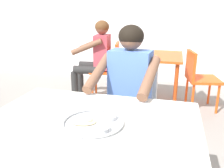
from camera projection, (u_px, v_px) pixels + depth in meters
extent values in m
cube|color=silver|center=(89.00, 124.00, 1.33)|extent=(1.23, 0.89, 0.03)
cylinder|color=#B2B2B7|center=(44.00, 135.00, 1.93)|extent=(0.04, 0.04, 0.70)
cylinder|color=#B2B2B7|center=(184.00, 155.00, 1.66)|extent=(0.04, 0.04, 0.70)
cylinder|color=#B7BABF|center=(93.00, 124.00, 1.29)|extent=(0.34, 0.34, 0.01)
torus|color=#B7BABF|center=(93.00, 122.00, 1.28)|extent=(0.34, 0.34, 0.01)
cylinder|color=#B2B5BA|center=(103.00, 129.00, 1.20)|extent=(0.07, 0.07, 0.02)
cylinder|color=#9E4714|center=(103.00, 128.00, 1.20)|extent=(0.06, 0.06, 0.01)
cylinder|color=#B2B5BA|center=(110.00, 118.00, 1.33)|extent=(0.07, 0.07, 0.02)
cylinder|color=#C65119|center=(110.00, 117.00, 1.32)|extent=(0.06, 0.06, 0.01)
ellipsoid|color=#E5C689|center=(83.00, 121.00, 1.30)|extent=(0.16, 0.12, 0.01)
ellipsoid|color=#D8B887|center=(84.00, 119.00, 1.31)|extent=(0.12, 0.09, 0.01)
cube|color=silver|center=(130.00, 113.00, 2.12)|extent=(0.46, 0.43, 0.04)
cube|color=silver|center=(136.00, 83.00, 2.21)|extent=(0.40, 0.08, 0.43)
cylinder|color=silver|center=(143.00, 147.00, 2.00)|extent=(0.03, 0.03, 0.42)
cylinder|color=silver|center=(107.00, 140.00, 2.12)|extent=(0.03, 0.03, 0.42)
cylinder|color=silver|center=(151.00, 131.00, 2.27)|extent=(0.03, 0.03, 0.42)
cylinder|color=silver|center=(118.00, 125.00, 2.39)|extent=(0.03, 0.03, 0.42)
cylinder|color=#252525|center=(132.00, 166.00, 1.74)|extent=(0.10, 0.10, 0.46)
cylinder|color=#252525|center=(140.00, 121.00, 1.83)|extent=(0.16, 0.41, 0.12)
cylinder|color=#252525|center=(95.00, 157.00, 1.84)|extent=(0.10, 0.10, 0.46)
cylinder|color=#252525|center=(104.00, 115.00, 1.94)|extent=(0.16, 0.41, 0.12)
cube|color=#4C72C6|center=(130.00, 81.00, 1.98)|extent=(0.36, 0.24, 0.52)
cylinder|color=brown|center=(150.00, 77.00, 1.72)|extent=(0.13, 0.46, 0.25)
cylinder|color=brown|center=(99.00, 72.00, 1.86)|extent=(0.13, 0.46, 0.25)
sphere|color=brown|center=(131.00, 38.00, 1.87)|extent=(0.19, 0.19, 0.19)
ellipsoid|color=black|center=(131.00, 36.00, 1.87)|extent=(0.21, 0.20, 0.18)
cube|color=#E04C19|center=(150.00, 56.00, 3.30)|extent=(0.88, 0.83, 0.03)
cylinder|color=#B33D14|center=(117.00, 86.00, 3.17)|extent=(0.04, 0.04, 0.70)
cylinder|color=#B33D14|center=(176.00, 90.00, 2.99)|extent=(0.04, 0.04, 0.70)
cylinder|color=#B33D14|center=(128.00, 73.00, 3.83)|extent=(0.04, 0.04, 0.70)
cylinder|color=#B33D14|center=(176.00, 76.00, 3.64)|extent=(0.04, 0.04, 0.70)
cube|color=#D04B18|center=(105.00, 70.00, 3.56)|extent=(0.47, 0.47, 0.04)
cube|color=#D04B18|center=(117.00, 56.00, 3.48)|extent=(0.10, 0.39, 0.40)
cylinder|color=#D04B18|center=(92.00, 88.00, 3.49)|extent=(0.03, 0.03, 0.43)
cylinder|color=#D04B18|center=(96.00, 82.00, 3.80)|extent=(0.03, 0.03, 0.43)
cylinder|color=#D04B18|center=(114.00, 89.00, 3.46)|extent=(0.03, 0.03, 0.43)
cylinder|color=#D04B18|center=(116.00, 82.00, 3.77)|extent=(0.03, 0.03, 0.43)
cube|color=#F04E17|center=(203.00, 79.00, 3.21)|extent=(0.48, 0.49, 0.04)
cube|color=#F04E17|center=(191.00, 65.00, 3.16)|extent=(0.11, 0.40, 0.37)
cylinder|color=#F04E17|center=(209.00, 91.00, 3.43)|extent=(0.03, 0.03, 0.40)
cylinder|color=#F04E17|center=(218.00, 99.00, 3.10)|extent=(0.03, 0.03, 0.40)
cylinder|color=#F04E17|center=(187.00, 90.00, 3.45)|extent=(0.03, 0.03, 0.40)
cylinder|color=#F04E17|center=(193.00, 99.00, 3.12)|extent=(0.03, 0.03, 0.40)
cylinder|color=#292929|center=(75.00, 87.00, 3.54)|extent=(0.10, 0.10, 0.45)
cylinder|color=#292929|center=(87.00, 70.00, 3.43)|extent=(0.41, 0.16, 0.12)
cylinder|color=#292929|center=(80.00, 81.00, 3.82)|extent=(0.10, 0.10, 0.45)
cylinder|color=#292929|center=(92.00, 65.00, 3.71)|extent=(0.41, 0.16, 0.12)
cube|color=#B23F4C|center=(102.00, 52.00, 3.46)|extent=(0.23, 0.36, 0.49)
cylinder|color=brown|center=(87.00, 47.00, 3.27)|extent=(0.46, 0.12, 0.25)
cylinder|color=brown|center=(94.00, 43.00, 3.65)|extent=(0.46, 0.12, 0.25)
sphere|color=brown|center=(102.00, 28.00, 3.36)|extent=(0.19, 0.19, 0.19)
ellipsoid|color=brown|center=(102.00, 27.00, 3.35)|extent=(0.21, 0.20, 0.18)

